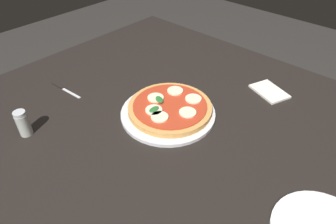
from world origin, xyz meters
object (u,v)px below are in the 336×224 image
at_px(dining_table, 194,144).
at_px(napkin, 269,91).
at_px(serving_tray, 168,113).
at_px(knife, 62,88).
at_px(pizza, 170,107).
at_px(pepper_shaker, 23,123).

xyz_separation_m(dining_table, napkin, (-0.08, -0.34, 0.08)).
distance_m(serving_tray, knife, 0.43).
distance_m(pizza, napkin, 0.39).
bearing_deg(dining_table, napkin, -103.21).
height_order(serving_tray, pepper_shaker, pepper_shaker).
bearing_deg(knife, pepper_shaker, 123.39).
bearing_deg(serving_tray, knife, 21.21).
bearing_deg(dining_table, knife, 18.02).
relative_size(serving_tray, napkin, 2.44).
xyz_separation_m(dining_table, pepper_shaker, (0.37, 0.38, 0.12)).
relative_size(serving_tray, pepper_shaker, 3.69).
bearing_deg(knife, napkin, -139.42).
distance_m(knife, pepper_shaker, 0.26).
bearing_deg(serving_tray, dining_table, -174.42).
height_order(pizza, napkin, pizza).
bearing_deg(dining_table, pizza, 0.19).
bearing_deg(dining_table, serving_tray, 5.58).
bearing_deg(knife, serving_tray, -158.79).
height_order(napkin, pepper_shaker, pepper_shaker).
xyz_separation_m(dining_table, knife, (0.51, 0.17, 0.08)).
xyz_separation_m(dining_table, pizza, (0.11, 0.00, 0.10)).
bearing_deg(pizza, napkin, -119.31).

